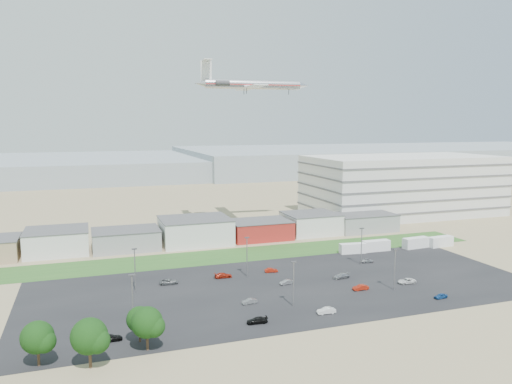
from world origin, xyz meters
name	(u,v)px	position (x,y,z in m)	size (l,w,h in m)	color
ground	(302,320)	(0.00, 0.00, 0.00)	(700.00, 700.00, 0.00)	#897757
parking_lot	(286,287)	(5.00, 20.00, 0.01)	(120.00, 50.00, 0.01)	black
grass_strip	(229,256)	(0.00, 52.00, 0.01)	(160.00, 16.00, 0.02)	#2A5821
hills_backdrop	(187,166)	(40.00, 315.00, 4.50)	(700.00, 200.00, 9.00)	gray
building_row	(161,233)	(-17.00, 71.00, 4.00)	(170.00, 20.00, 8.00)	silver
parking_garage	(402,185)	(90.00, 95.00, 12.50)	(80.00, 40.00, 25.00)	silver
box_trailer_a	(353,248)	(35.88, 42.50, 1.48)	(7.88, 2.46, 2.95)	silver
box_trailer_b	(376,246)	(44.10, 42.62, 1.62)	(8.66, 2.71, 3.25)	silver
box_trailer_c	(416,243)	(57.93, 41.78, 1.63)	(8.70, 2.72, 3.26)	silver
box_trailer_d	(440,242)	(66.44, 40.70, 1.60)	(8.53, 2.66, 3.20)	silver
tree_left	(38,341)	(-47.54, -3.23, 4.21)	(5.61, 5.61, 8.42)	black
tree_mid	(89,340)	(-39.73, -6.69, 4.65)	(6.20, 6.20, 9.29)	black
tree_right	(147,326)	(-30.36, -3.22, 4.35)	(5.79, 5.79, 8.69)	black
tree_near	(139,322)	(-31.24, 0.57, 3.67)	(4.89, 4.89, 7.33)	black
lightpole_front_l	(133,302)	(-31.75, 7.02, 5.26)	(1.24, 0.52, 10.51)	slate
lightpole_front_m	(293,284)	(1.54, 7.77, 4.89)	(1.15, 0.48, 9.78)	slate
lightpole_front_r	(395,269)	(28.10, 9.90, 4.88)	(1.15, 0.48, 9.75)	slate
lightpole_back_l	(135,270)	(-29.20, 28.91, 5.04)	(1.19, 0.49, 10.08)	slate
lightpole_back_m	(247,257)	(-1.26, 30.96, 5.10)	(1.20, 0.50, 10.19)	slate
lightpole_back_r	(361,246)	(31.96, 31.09, 5.13)	(1.21, 0.50, 10.26)	slate
airliner	(253,84)	(20.19, 89.24, 52.86)	(43.15, 29.42, 12.75)	silver
parked_car_0	(407,281)	(33.71, 12.80, 0.62)	(2.06, 4.46, 1.24)	silver
parked_car_1	(361,287)	(20.54, 12.19, 0.63)	(1.33, 3.82, 1.26)	maroon
parked_car_2	(441,296)	(34.45, 1.43, 0.55)	(1.30, 3.22, 1.10)	navy
parked_car_3	(257,320)	(-8.80, 1.57, 0.60)	(1.69, 4.15, 1.20)	black
parked_car_4	(249,301)	(-6.85, 12.19, 0.56)	(1.18, 3.40, 1.12)	#595B5E
parked_car_6	(223,275)	(-7.31, 31.77, 0.64)	(1.80, 4.43, 1.29)	maroon
parked_car_7	(286,282)	(5.75, 21.69, 0.57)	(1.20, 3.43, 1.13)	#A5A5AA
parked_car_8	(367,261)	(34.42, 32.03, 0.61)	(1.44, 3.59, 1.22)	#A5A5AA
parked_car_9	(169,282)	(-21.10, 31.23, 0.61)	(2.04, 4.42, 1.23)	#595B5E
parked_car_10	(111,338)	(-36.15, 2.52, 0.60)	(1.67, 4.10, 1.19)	black
parked_car_11	(271,270)	(5.82, 32.22, 0.56)	(1.19, 3.41, 1.12)	maroon
parked_car_12	(341,276)	(20.58, 21.65, 0.65)	(1.81, 4.46, 1.29)	#A5A5AA
parked_car_13	(326,311)	(6.24, 1.67, 0.64)	(1.35, 3.88, 1.28)	silver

